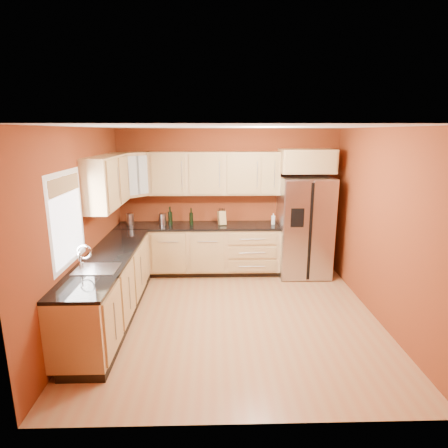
% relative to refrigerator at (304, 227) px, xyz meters
% --- Properties ---
extents(floor, '(4.00, 4.00, 0.00)m').
position_rel_refrigerator_xyz_m(floor, '(-1.35, -1.62, -0.89)').
color(floor, '#A96B41').
rests_on(floor, ground).
extents(ceiling, '(4.00, 4.00, 0.00)m').
position_rel_refrigerator_xyz_m(ceiling, '(-1.35, -1.62, 1.71)').
color(ceiling, white).
rests_on(ceiling, wall_back).
extents(wall_back, '(4.00, 0.04, 2.60)m').
position_rel_refrigerator_xyz_m(wall_back, '(-1.35, 0.38, 0.41)').
color(wall_back, maroon).
rests_on(wall_back, floor).
extents(wall_front, '(4.00, 0.04, 2.60)m').
position_rel_refrigerator_xyz_m(wall_front, '(-1.35, -3.62, 0.41)').
color(wall_front, maroon).
rests_on(wall_front, floor).
extents(wall_left, '(0.04, 4.00, 2.60)m').
position_rel_refrigerator_xyz_m(wall_left, '(-3.35, -1.62, 0.41)').
color(wall_left, maroon).
rests_on(wall_left, floor).
extents(wall_right, '(0.04, 4.00, 2.60)m').
position_rel_refrigerator_xyz_m(wall_right, '(0.65, -1.62, 0.41)').
color(wall_right, maroon).
rests_on(wall_right, floor).
extents(base_cabinets_back, '(2.90, 0.60, 0.88)m').
position_rel_refrigerator_xyz_m(base_cabinets_back, '(-1.90, 0.07, -0.45)').
color(base_cabinets_back, tan).
rests_on(base_cabinets_back, floor).
extents(base_cabinets_left, '(0.60, 2.80, 0.88)m').
position_rel_refrigerator_xyz_m(base_cabinets_left, '(-3.05, -1.62, -0.45)').
color(base_cabinets_left, tan).
rests_on(base_cabinets_left, floor).
extents(countertop_back, '(2.90, 0.62, 0.04)m').
position_rel_refrigerator_xyz_m(countertop_back, '(-1.90, 0.06, 0.01)').
color(countertop_back, black).
rests_on(countertop_back, base_cabinets_back).
extents(countertop_left, '(0.62, 2.80, 0.04)m').
position_rel_refrigerator_xyz_m(countertop_left, '(-3.04, -1.62, 0.01)').
color(countertop_left, black).
rests_on(countertop_left, base_cabinets_left).
extents(upper_cabinets_back, '(2.30, 0.33, 0.75)m').
position_rel_refrigerator_xyz_m(upper_cabinets_back, '(-1.60, 0.21, 0.94)').
color(upper_cabinets_back, tan).
rests_on(upper_cabinets_back, wall_back).
extents(upper_cabinets_left, '(0.33, 1.35, 0.75)m').
position_rel_refrigerator_xyz_m(upper_cabinets_left, '(-3.19, -0.90, 0.94)').
color(upper_cabinets_left, tan).
rests_on(upper_cabinets_left, wall_left).
extents(corner_upper_cabinet, '(0.67, 0.67, 0.75)m').
position_rel_refrigerator_xyz_m(corner_upper_cabinet, '(-3.02, 0.04, 0.94)').
color(corner_upper_cabinet, tan).
rests_on(corner_upper_cabinet, wall_back).
extents(over_fridge_cabinet, '(0.92, 0.60, 0.40)m').
position_rel_refrigerator_xyz_m(over_fridge_cabinet, '(0.00, 0.07, 1.16)').
color(over_fridge_cabinet, tan).
rests_on(over_fridge_cabinet, wall_back).
extents(refrigerator, '(0.90, 0.75, 1.78)m').
position_rel_refrigerator_xyz_m(refrigerator, '(0.00, 0.00, 0.00)').
color(refrigerator, '#ACADB1').
rests_on(refrigerator, floor).
extents(window, '(0.03, 0.90, 1.00)m').
position_rel_refrigerator_xyz_m(window, '(-3.33, -2.12, 0.66)').
color(window, white).
rests_on(window, wall_left).
extents(sink_faucet, '(0.50, 0.42, 0.30)m').
position_rel_refrigerator_xyz_m(sink_faucet, '(-3.04, -2.12, 0.18)').
color(sink_faucet, silver).
rests_on(sink_faucet, countertop_left).
extents(canister_left, '(0.16, 0.16, 0.20)m').
position_rel_refrigerator_xyz_m(canister_left, '(-3.11, 0.11, 0.13)').
color(canister_left, '#ACADB1').
rests_on(canister_left, countertop_back).
extents(canister_right, '(0.16, 0.16, 0.21)m').
position_rel_refrigerator_xyz_m(canister_right, '(-2.53, 0.06, 0.13)').
color(canister_right, '#ACADB1').
rests_on(canister_right, countertop_back).
extents(wine_bottle_a, '(0.09, 0.09, 0.34)m').
position_rel_refrigerator_xyz_m(wine_bottle_a, '(-2.39, 0.06, 0.20)').
color(wine_bottle_a, black).
rests_on(wine_bottle_a, countertop_back).
extents(wine_bottle_b, '(0.07, 0.07, 0.30)m').
position_rel_refrigerator_xyz_m(wine_bottle_b, '(-2.02, 0.08, 0.18)').
color(wine_bottle_b, black).
rests_on(wine_bottle_b, countertop_back).
extents(knife_block, '(0.15, 0.14, 0.25)m').
position_rel_refrigerator_xyz_m(knife_block, '(-1.47, 0.07, 0.15)').
color(knife_block, tan).
rests_on(knife_block, countertop_back).
extents(soap_dispenser, '(0.07, 0.07, 0.20)m').
position_rel_refrigerator_xyz_m(soap_dispenser, '(-0.55, 0.07, 0.13)').
color(soap_dispenser, silver).
rests_on(soap_dispenser, countertop_back).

